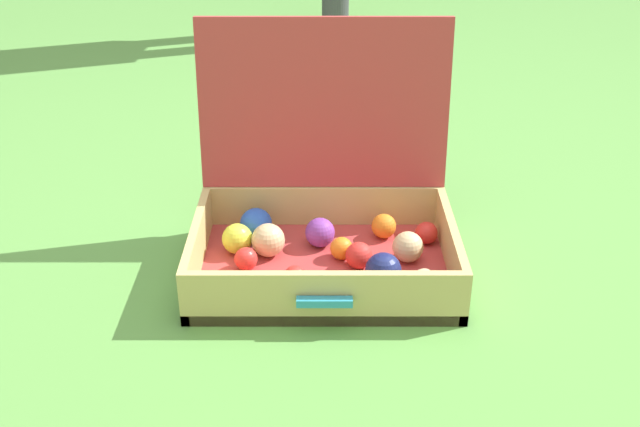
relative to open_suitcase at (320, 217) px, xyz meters
The scene contains 2 objects.
ground_plane 0.12m from the open_suitcase, 107.22° to the right, with size 16.00×16.00×0.00m, color #569342.
open_suitcase is the anchor object (origin of this frame).
Camera 1 is at (0.00, -1.45, 0.91)m, focal length 42.43 mm.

